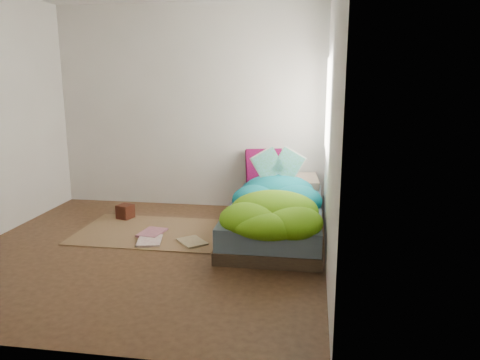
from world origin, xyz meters
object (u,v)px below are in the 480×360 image
object	(u,v)px
pillow_magenta	(264,167)
floor_book_a	(138,241)
bed	(276,219)
open_book	(278,155)
wooden_box	(125,211)
floor_book_b	(142,232)

from	to	relation	value
pillow_magenta	floor_book_a	bearing A→B (deg)	-143.30
pillow_magenta	floor_book_a	world-z (taller)	pillow_magenta
bed	floor_book_a	bearing A→B (deg)	-158.98
pillow_magenta	bed	bearing A→B (deg)	-90.39
bed	pillow_magenta	size ratio (longest dim) A/B	4.40
pillow_magenta	open_book	distance (m)	0.72
wooden_box	pillow_magenta	bearing A→B (deg)	21.99
floor_book_a	pillow_magenta	bearing A→B (deg)	38.92
wooden_box	floor_book_b	world-z (taller)	wooden_box
floor_book_b	floor_book_a	bearing A→B (deg)	-70.50
wooden_box	floor_book_a	xyz separation A→B (m)	(0.46, -0.79, -0.07)
wooden_box	floor_book_a	distance (m)	0.92
bed	wooden_box	distance (m)	1.86
wooden_box	floor_book_a	bearing A→B (deg)	-59.86
bed	wooden_box	size ratio (longest dim) A/B	12.12
pillow_magenta	open_book	world-z (taller)	open_book
bed	open_book	distance (m)	0.72
pillow_magenta	floor_book_b	distance (m)	1.76
pillow_magenta	wooden_box	xyz separation A→B (m)	(-1.62, -0.65, -0.47)
open_book	floor_book_b	xyz separation A→B (m)	(-1.44, -0.52, -0.80)
wooden_box	bed	bearing A→B (deg)	-7.92
bed	floor_book_a	xyz separation A→B (m)	(-1.39, -0.53, -0.14)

